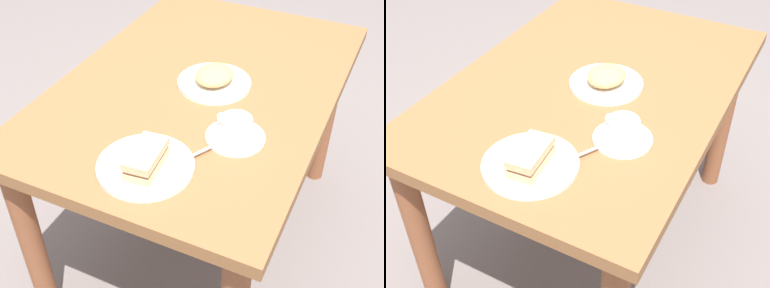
# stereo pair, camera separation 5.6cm
# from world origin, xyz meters

# --- Properties ---
(ground_plane) EXTENTS (6.00, 6.00, 0.00)m
(ground_plane) POSITION_xyz_m (0.00, 0.00, 0.00)
(ground_plane) COLOR slate
(dining_table) EXTENTS (1.20, 0.82, 0.70)m
(dining_table) POSITION_xyz_m (0.00, 0.00, 0.59)
(dining_table) COLOR brown
(dining_table) RESTS_ON ground_plane
(sandwich_plate) EXTENTS (0.25, 0.25, 0.01)m
(sandwich_plate) POSITION_xyz_m (0.43, 0.04, 0.71)
(sandwich_plate) COLOR white
(sandwich_plate) RESTS_ON dining_table
(sandwich_front) EXTENTS (0.14, 0.08, 0.05)m
(sandwich_front) POSITION_xyz_m (0.44, 0.05, 0.74)
(sandwich_front) COLOR #DAB87B
(sandwich_front) RESTS_ON sandwich_plate
(coffee_saucer) EXTENTS (0.16, 0.16, 0.01)m
(coffee_saucer) POSITION_xyz_m (0.22, 0.20, 0.71)
(coffee_saucer) COLOR white
(coffee_saucer) RESTS_ON dining_table
(coffee_cup) EXTENTS (0.09, 0.11, 0.06)m
(coffee_cup) POSITION_xyz_m (0.22, 0.20, 0.74)
(coffee_cup) COLOR white
(coffee_cup) RESTS_ON coffee_saucer
(spoon) EXTENTS (0.09, 0.06, 0.01)m
(spoon) POSITION_xyz_m (0.29, 0.16, 0.71)
(spoon) COLOR silver
(spoon) RESTS_ON coffee_saucer
(side_plate) EXTENTS (0.23, 0.23, 0.01)m
(side_plate) POSITION_xyz_m (-0.00, 0.04, 0.71)
(side_plate) COLOR white
(side_plate) RESTS_ON dining_table
(side_food_pile) EXTENTS (0.14, 0.11, 0.04)m
(side_food_pile) POSITION_xyz_m (-0.00, 0.04, 0.74)
(side_food_pile) COLOR tan
(side_food_pile) RESTS_ON side_plate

